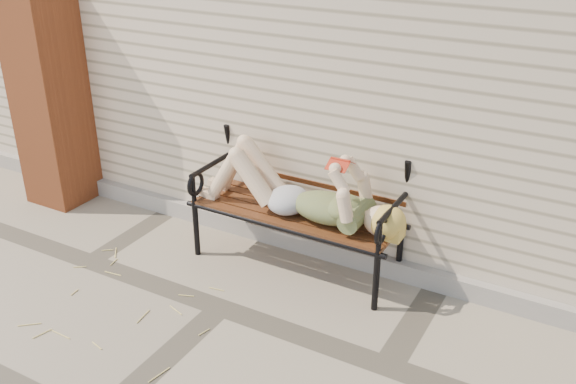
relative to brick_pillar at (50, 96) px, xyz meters
The scene contains 7 objects.
ground 2.62m from the brick_pillar, 18.06° to the right, with size 80.00×80.00×0.00m, color gray.
house_wall 3.26m from the brick_pillar, 44.37° to the left, with size 8.00×4.00×3.00m, color beige.
foundation_strip 2.49m from the brick_pillar, ahead, with size 8.00×0.10×0.15m, color #9D968E.
brick_pillar is the anchor object (origin of this frame).
garden_bench 2.51m from the brick_pillar, ahead, with size 1.73×0.69×1.12m.
reading_woman 2.52m from the brick_pillar, ahead, with size 1.63×0.37×0.51m.
straw_scatter 1.92m from the brick_pillar, 49.89° to the right, with size 2.79×1.76×0.01m.
Camera 1 is at (2.23, -3.01, 2.69)m, focal length 40.00 mm.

